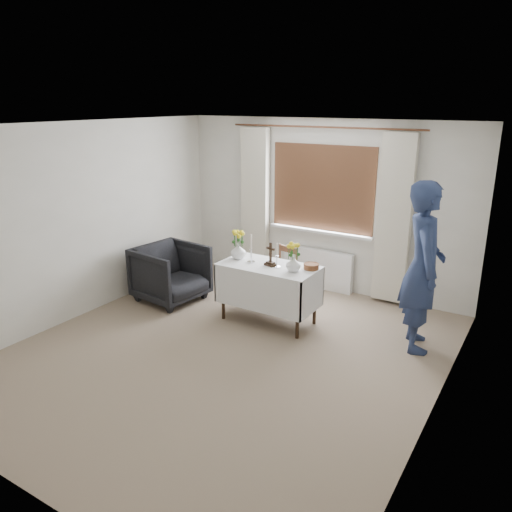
{
  "coord_description": "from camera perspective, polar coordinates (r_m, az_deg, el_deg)",
  "views": [
    {
      "loc": [
        2.95,
        -4.14,
        2.75
      ],
      "look_at": [
        -0.09,
        0.78,
        0.93
      ],
      "focal_mm": 35.0,
      "sensor_mm": 36.0,
      "label": 1
    }
  ],
  "objects": [
    {
      "name": "ground",
      "position": [
        5.78,
        -3.39,
        -10.94
      ],
      "size": [
        5.0,
        5.0,
        0.0
      ],
      "primitive_type": "plane",
      "color": "gray",
      "rests_on": "ground"
    },
    {
      "name": "candlestick_right",
      "position": [
        6.14,
        2.41,
        0.09
      ],
      "size": [
        0.11,
        0.11,
        0.31
      ],
      "primitive_type": null,
      "rotation": [
        0.0,
        0.0,
        -0.26
      ],
      "color": "white",
      "rests_on": "altar_table"
    },
    {
      "name": "altar_table",
      "position": [
        6.38,
        1.44,
        -4.31
      ],
      "size": [
        1.24,
        0.64,
        0.76
      ],
      "primitive_type": "cube",
      "color": "white",
      "rests_on": "ground"
    },
    {
      "name": "flower_vase_left",
      "position": [
        6.47,
        -2.03,
        0.55
      ],
      "size": [
        0.2,
        0.2,
        0.2
      ],
      "primitive_type": "imported",
      "rotation": [
        0.0,
        0.0,
        -0.04
      ],
      "color": "white",
      "rests_on": "altar_table"
    },
    {
      "name": "wicker_basket",
      "position": [
        6.13,
        6.34,
        -1.18
      ],
      "size": [
        0.25,
        0.25,
        0.07
      ],
      "primitive_type": "cylinder",
      "rotation": [
        0.0,
        0.0,
        0.43
      ],
      "color": "brown",
      "rests_on": "altar_table"
    },
    {
      "name": "person",
      "position": [
        5.84,
        18.52,
        -1.21
      ],
      "size": [
        0.7,
        0.83,
        1.94
      ],
      "primitive_type": "imported",
      "rotation": [
        0.0,
        0.0,
        1.95
      ],
      "color": "navy",
      "rests_on": "ground"
    },
    {
      "name": "wooden_chair",
      "position": [
        7.01,
        2.84,
        -2.17
      ],
      "size": [
        0.43,
        0.43,
        0.78
      ],
      "primitive_type": null,
      "rotation": [
        0.0,
        0.0,
        -0.21
      ],
      "color": "#57341E",
      "rests_on": "ground"
    },
    {
      "name": "radiator",
      "position": [
        7.6,
        7.06,
        -1.45
      ],
      "size": [
        1.1,
        0.1,
        0.6
      ],
      "primitive_type": "cube",
      "color": "white",
      "rests_on": "ground"
    },
    {
      "name": "flower_vase_right",
      "position": [
        6.01,
        4.29,
        -0.9
      ],
      "size": [
        0.24,
        0.24,
        0.19
      ],
      "primitive_type": "imported",
      "rotation": [
        0.0,
        0.0,
        0.37
      ],
      "color": "white",
      "rests_on": "altar_table"
    },
    {
      "name": "armchair",
      "position": [
        7.15,
        -9.7,
        -1.97
      ],
      "size": [
        0.97,
        0.95,
        0.8
      ],
      "primitive_type": "imported",
      "rotation": [
        0.0,
        0.0,
        1.46
      ],
      "color": "black",
      "rests_on": "ground"
    },
    {
      "name": "candlestick_left",
      "position": [
        6.3,
        -0.56,
        0.86
      ],
      "size": [
        0.13,
        0.13,
        0.37
      ],
      "primitive_type": null,
      "rotation": [
        0.0,
        0.0,
        0.33
      ],
      "color": "white",
      "rests_on": "altar_table"
    },
    {
      "name": "wooden_cross",
      "position": [
        6.19,
        1.67,
        0.2
      ],
      "size": [
        0.16,
        0.13,
        0.3
      ],
      "primitive_type": null,
      "rotation": [
        0.0,
        0.0,
        -0.25
      ],
      "color": "black",
      "rests_on": "altar_table"
    }
  ]
}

